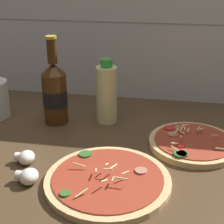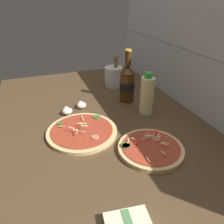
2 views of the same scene
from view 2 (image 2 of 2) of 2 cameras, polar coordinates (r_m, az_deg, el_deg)
The scene contains 9 objects.
counter_slab at distance 92.84cm, azimuth -1.90°, elevation -5.55°, with size 160.00×90.00×2.50cm.
tile_backsplash at distance 103.11cm, azimuth 23.27°, elevation 13.34°, with size 160.00×1.13×60.00cm.
pizza_near at distance 91.01cm, azimuth -7.84°, elevation -5.03°, with size 28.87×28.87×4.47cm.
pizza_far at distance 82.23cm, azimuth 10.02°, elevation -9.33°, with size 24.06×24.06×3.77cm.
beer_bottle at distance 113.74cm, azimuth 4.00°, elevation 7.53°, with size 7.57×7.57×27.05cm.
oil_bottle at distance 102.55cm, azimuth 9.10°, elevation 4.38°, with size 6.43×6.43×20.16cm.
mushroom_left at distance 105.37cm, azimuth -11.66°, elevation 0.24°, with size 5.18×4.94×3.45cm.
mushroom_right at distance 109.94cm, azimuth -8.01°, elevation 1.81°, with size 4.95×4.72×3.30cm.
utensil_crock at distance 134.00cm, azimuth 0.43°, elevation 9.25°, with size 10.73×10.73×18.75cm.
Camera 2 is at (72.74, -23.55, 53.92)cm, focal length 35.00 mm.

